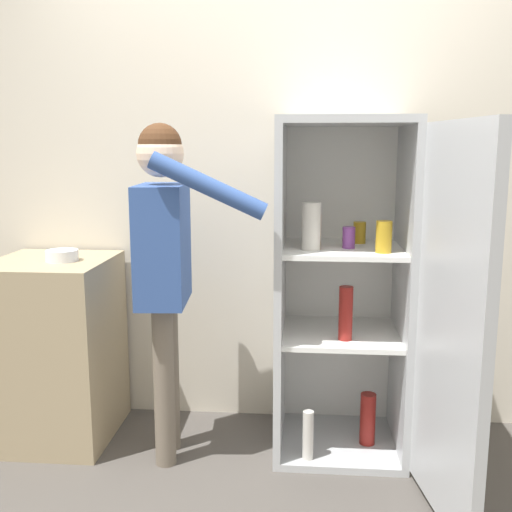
% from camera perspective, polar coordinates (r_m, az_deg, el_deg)
% --- Properties ---
extents(wall_back, '(7.00, 0.06, 2.55)m').
position_cam_1_polar(wall_back, '(3.18, 2.54, 6.63)').
color(wall_back, beige).
rests_on(wall_back, ground_plane).
extents(refrigerator, '(0.77, 1.20, 1.61)m').
position_cam_1_polar(refrigerator, '(2.84, 10.02, -3.61)').
color(refrigerator, '#B7BABC').
rests_on(refrigerator, ground_plane).
extents(person, '(0.62, 0.50, 1.59)m').
position_cam_1_polar(person, '(2.77, -8.69, 0.69)').
color(person, '#726656').
rests_on(person, ground_plane).
extents(counter, '(0.57, 0.60, 0.93)m').
position_cam_1_polar(counter, '(3.26, -18.52, -8.39)').
color(counter, tan).
rests_on(counter, ground_plane).
extents(bowl, '(0.16, 0.16, 0.05)m').
position_cam_1_polar(bowl, '(3.09, -17.99, 0.05)').
color(bowl, white).
rests_on(bowl, counter).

